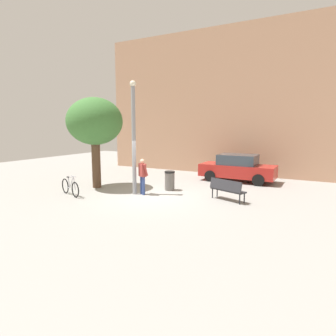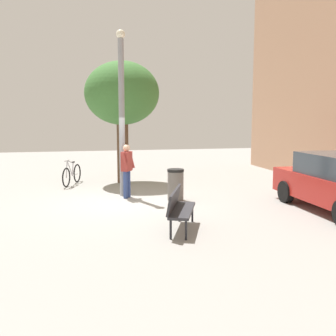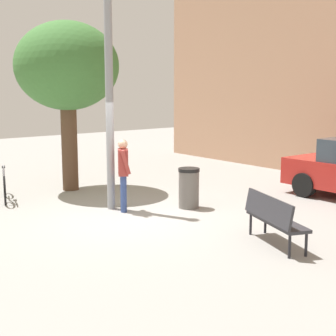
{
  "view_description": "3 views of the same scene",
  "coord_description": "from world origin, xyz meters",
  "views": [
    {
      "loc": [
        6.7,
        -10.89,
        3.17
      ],
      "look_at": [
        -0.17,
        1.97,
        1.04
      ],
      "focal_mm": 30.92,
      "sensor_mm": 36.0,
      "label": 1
    },
    {
      "loc": [
        11.68,
        -1.21,
        2.54
      ],
      "look_at": [
        -0.27,
        1.44,
        0.94
      ],
      "focal_mm": 42.54,
      "sensor_mm": 36.0,
      "label": 2
    },
    {
      "loc": [
        8.96,
        -6.09,
        2.89
      ],
      "look_at": [
        -0.32,
        1.31,
        0.93
      ],
      "focal_mm": 53.8,
      "sensor_mm": 36.0,
      "label": 3
    }
  ],
  "objects": [
    {
      "name": "parked_car_red",
      "position": [
        2.48,
        5.5,
        0.77
      ],
      "size": [
        4.21,
        1.84,
        1.55
      ],
      "color": "#AD231E",
      "rests_on": "ground_plane"
    },
    {
      "name": "plaza_tree",
      "position": [
        -3.51,
        0.38,
        3.35
      ],
      "size": [
        2.8,
        2.8,
        4.59
      ],
      "color": "brown",
      "rests_on": "ground_plane"
    },
    {
      "name": "building_facade",
      "position": [
        0.0,
        8.58,
        4.71
      ],
      "size": [
        15.54,
        2.0,
        9.43
      ],
      "primitive_type": "cube",
      "color": "tan",
      "rests_on": "ground_plane"
    },
    {
      "name": "trash_bin",
      "position": [
        0.13,
        1.58,
        0.48
      ],
      "size": [
        0.51,
        0.51,
        0.96
      ],
      "color": "#66605B",
      "rests_on": "ground_plane"
    },
    {
      "name": "park_bench",
      "position": [
        3.24,
        0.91,
        0.55
      ],
      "size": [
        1.66,
        1.02,
        0.92
      ],
      "color": "#2D2D33",
      "rests_on": "ground_plane"
    },
    {
      "name": "person_by_lamppost",
      "position": [
        -0.55,
        0.19,
        0.97
      ],
      "size": [
        0.62,
        0.5,
        1.67
      ],
      "color": "#334784",
      "rests_on": "ground_plane"
    },
    {
      "name": "lamppost",
      "position": [
        -0.95,
        0.09,
        2.75
      ],
      "size": [
        0.28,
        0.28,
        5.17
      ],
      "color": "gray",
      "rests_on": "ground_plane"
    },
    {
      "name": "ground_plane",
      "position": [
        0.0,
        0.0,
        0.0
      ],
      "size": [
        36.0,
        36.0,
        0.0
      ],
      "primitive_type": "plane",
      "color": "gray"
    },
    {
      "name": "bicycle_silver",
      "position": [
        -3.39,
        -1.55,
        0.38
      ],
      "size": [
        1.72,
        0.67,
        0.97
      ],
      "color": "black",
      "rests_on": "ground_plane"
    }
  ]
}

